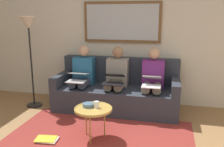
{
  "coord_description": "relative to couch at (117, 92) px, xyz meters",
  "views": [
    {
      "loc": [
        -0.9,
        2.14,
        1.69
      ],
      "look_at": [
        0.0,
        -1.7,
        0.75
      ],
      "focal_mm": 39.76,
      "sensor_mm": 36.0,
      "label": 1
    }
  ],
  "objects": [
    {
      "name": "standing_lamp",
      "position": [
        1.55,
        0.27,
        1.06
      ],
      "size": [
        0.32,
        0.32,
        1.66
      ],
      "color": "black",
      "rests_on": "ground_plane"
    },
    {
      "name": "person_left",
      "position": [
        -0.64,
        0.07,
        0.3
      ],
      "size": [
        0.38,
        0.58,
        1.14
      ],
      "color": "#66236B",
      "rests_on": "couch"
    },
    {
      "name": "coffee_table",
      "position": [
        0.07,
        1.22,
        0.12
      ],
      "size": [
        0.52,
        0.52,
        0.45
      ],
      "color": "tan",
      "rests_on": "ground_plane"
    },
    {
      "name": "cup",
      "position": [
        0.04,
        1.18,
        0.18
      ],
      "size": [
        0.07,
        0.07,
        0.09
      ],
      "primitive_type": "cylinder",
      "color": "silver",
      "rests_on": "coffee_table"
    },
    {
      "name": "person_right",
      "position": [
        0.64,
        0.07,
        0.3
      ],
      "size": [
        0.38,
        0.58,
        1.14
      ],
      "color": "#235B84",
      "rests_on": "couch"
    },
    {
      "name": "framed_mirror",
      "position": [
        0.0,
        -0.39,
        1.24
      ],
      "size": [
        1.46,
        0.05,
        0.75
      ],
      "color": "brown"
    },
    {
      "name": "laptop_silver",
      "position": [
        0.64,
        0.32,
        0.32
      ],
      "size": [
        0.32,
        0.35,
        0.15
      ],
      "color": "silver"
    },
    {
      "name": "magazine_stack",
      "position": [
        0.68,
        1.44,
        -0.29
      ],
      "size": [
        0.32,
        0.26,
        0.03
      ],
      "color": "red",
      "rests_on": "ground_plane"
    },
    {
      "name": "wall_rear",
      "position": [
        0.0,
        -0.48,
        0.99
      ],
      "size": [
        6.0,
        0.12,
        2.6
      ],
      "primitive_type": "cube",
      "color": "beige",
      "rests_on": "ground_plane"
    },
    {
      "name": "laptop_white",
      "position": [
        -0.64,
        0.3,
        0.32
      ],
      "size": [
        0.3,
        0.38,
        0.17
      ],
      "color": "white"
    },
    {
      "name": "person_middle",
      "position": [
        0.0,
        0.07,
        0.3
      ],
      "size": [
        0.38,
        0.58,
        1.14
      ],
      "color": "gray",
      "rests_on": "couch"
    },
    {
      "name": "bowl",
      "position": [
        0.16,
        1.18,
        0.16
      ],
      "size": [
        0.15,
        0.15,
        0.05
      ],
      "primitive_type": "cylinder",
      "color": "slate",
      "rests_on": "coffee_table"
    },
    {
      "name": "couch",
      "position": [
        0.0,
        0.0,
        0.0
      ],
      "size": [
        2.2,
        0.9,
        0.9
      ],
      "color": "#2D333D",
      "rests_on": "ground_plane"
    },
    {
      "name": "laptop_black",
      "position": [
        0.0,
        0.3,
        0.32
      ],
      "size": [
        0.35,
        0.37,
        0.16
      ],
      "color": "black"
    },
    {
      "name": "area_rug",
      "position": [
        0.0,
        1.27,
        -0.31
      ],
      "size": [
        2.6,
        1.8,
        0.01
      ],
      "primitive_type": "cube",
      "color": "maroon",
      "rests_on": "ground_plane"
    }
  ]
}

